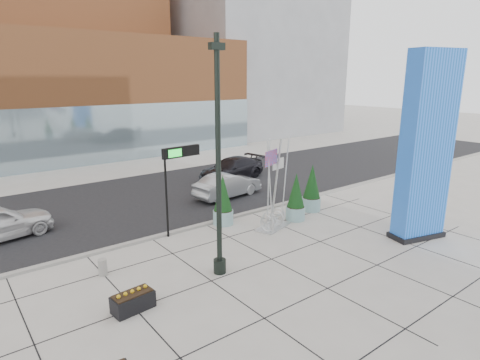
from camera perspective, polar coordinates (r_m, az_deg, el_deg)
ground at (r=17.12m, az=-0.32°, el=-10.93°), size 160.00×160.00×0.00m
street_asphalt at (r=25.28m, az=-14.21°, el=-2.84°), size 80.00×12.00×0.02m
curb_edge at (r=20.17m, az=-7.27°, el=-6.82°), size 80.00×0.30×0.12m
tower_podium at (r=40.69m, az=-23.25°, el=10.74°), size 34.00×10.00×11.00m
tower_glass_front at (r=36.35m, az=-20.82°, el=5.89°), size 34.00×0.60×5.00m
building_grey_parking at (r=56.71m, az=1.01°, el=16.16°), size 20.00×18.00×18.00m
blue_pylon at (r=19.82m, az=24.91°, el=3.74°), size 2.76×1.76×8.52m
lamp_post at (r=14.63m, az=-3.06°, el=-0.42°), size 0.55×0.48×8.78m
public_art_sculpture at (r=19.99m, az=4.79°, el=-3.53°), size 2.19×1.53×4.51m
concrete_bollard at (r=16.44m, az=-18.94°, el=-11.66°), size 0.33×0.33×0.65m
overhead_street_sign at (r=18.74m, az=-8.69°, el=2.86°), size 1.99×0.33×4.22m
round_planter_east at (r=22.79m, az=10.17°, el=-1.24°), size 1.06×1.06×2.66m
round_planter_mid at (r=21.19m, az=7.95°, el=-2.53°), size 1.01×1.01×2.53m
round_planter_west at (r=20.38m, az=-2.44°, el=-2.99°), size 1.04×1.04×2.60m
box_planter_north at (r=13.96m, az=-14.99°, el=-16.23°), size 1.38×0.78×0.73m
car_silver_mid at (r=25.07m, az=-1.76°, el=-0.77°), size 4.75×2.19×1.51m
car_dark_east at (r=29.37m, az=-1.19°, el=1.58°), size 5.69×3.01×1.57m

